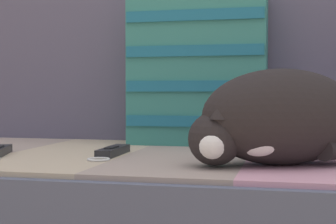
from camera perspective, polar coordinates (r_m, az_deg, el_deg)
The scene contains 4 objects.
sofa_backrest at distance 1.56m, azimuth 10.03°, elevation 4.96°, with size 1.75×0.14×0.44m.
throw_pillow_striped at distance 1.44m, azimuth 3.30°, elevation 4.72°, with size 0.38×0.14×0.42m.
sleeping_cat at distance 1.04m, azimuth 11.89°, elevation -0.87°, with size 0.38×0.31×0.19m.
game_remote_far at distance 1.19m, azimuth -6.20°, elevation -4.38°, with size 0.05×0.20×0.02m.
Camera 1 is at (0.09, -1.08, 0.53)m, focal length 55.00 mm.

